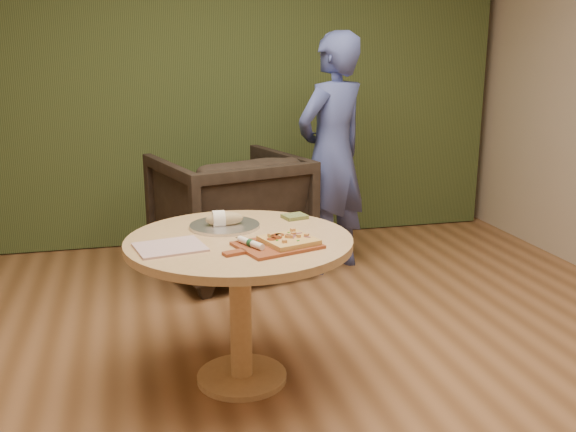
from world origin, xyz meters
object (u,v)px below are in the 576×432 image
Objects in this scene: flatbread_pizza at (288,240)px; serving_tray at (225,226)px; pedestal_table at (240,266)px; cutlery_roll at (251,243)px; person_standing at (332,155)px; pizza_paddle at (275,246)px; bread_roll at (223,219)px; armchair at (229,207)px.

flatbread_pizza reaches higher than serving_tray.
cutlery_roll is (0.02, -0.19, 0.17)m from pedestal_table.
serving_tray is at bearing 121.75° from flatbread_pizza.
person_standing reaches higher than pedestal_table.
flatbread_pizza reaches higher than pedestal_table.
pedestal_table is 0.27m from pizza_paddle.
bread_roll reaches higher than flatbread_pizza.
cutlery_roll is 0.40m from serving_tray.
flatbread_pizza is at bearing -41.54° from pedestal_table.
pizza_paddle is at bearing -65.05° from bread_roll.
pedestal_table is at bearing 138.46° from flatbread_pizza.
pedestal_table is 5.79× the size of cutlery_roll.
serving_tray is 1.65m from person_standing.
pedestal_table is at bearing -79.60° from serving_tray.
cutlery_roll reaches higher than serving_tray.
person_standing reaches higher than bread_roll.
cutlery_roll is 0.40m from bread_roll.
person_standing is at bearing 65.88° from flatbread_pizza.
flatbread_pizza reaches higher than pizza_paddle.
armchair reaches higher than pizza_paddle.
cutlery_roll is at bearing 164.74° from pizza_paddle.
serving_tray is at bearing 0.00° from bread_roll.
pizza_paddle is at bearing -66.13° from serving_tray.
bread_roll is (-0.07, 0.39, 0.01)m from cutlery_roll.
person_standing is (1.00, 1.31, 0.08)m from bread_roll.
flatbread_pizza is at bearing 36.99° from person_standing.
pedestal_table is 0.62× the size of person_standing.
person_standing is (0.94, 1.70, 0.09)m from cutlery_roll.
pizza_paddle is 2.52× the size of cutlery_roll.
pizza_paddle is 1.33× the size of serving_tray.
bread_roll is at bearing 180.00° from serving_tray.
serving_tray reaches higher than pedestal_table.
pizza_paddle is 0.48× the size of armchair.
bread_roll is 1.65m from person_standing.
person_standing is at bearing 57.75° from pedestal_table.
person_standing is (0.75, -0.11, 0.38)m from armchair.
armchair reaches higher than cutlery_roll.
armchair reaches higher than pedestal_table.
person_standing reaches higher than serving_tray.
armchair is at bearing -37.20° from person_standing.
pedestal_table is 0.31m from flatbread_pizza.
bread_roll is 0.19× the size of armchair.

